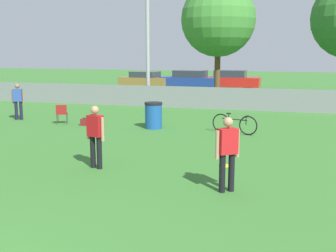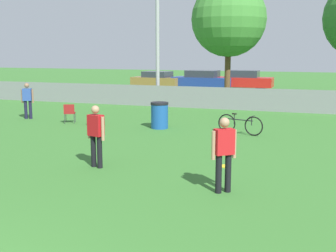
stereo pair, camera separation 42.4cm
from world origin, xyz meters
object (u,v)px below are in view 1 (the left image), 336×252
(parked_car_blue, at_px, (190,80))
(player_defender_red, at_px, (227,150))
(parked_car_red, at_px, (230,80))
(spectator_in_blue, at_px, (18,99))
(tree_near_pole, at_px, (218,20))
(trash_bin, at_px, (154,115))
(gear_bag_sideline, at_px, (89,122))
(bicycle_sideline, at_px, (234,124))
(parked_car_tan, at_px, (145,79))
(folding_chair_sideline, at_px, (62,113))
(frisbee_disc, at_px, (225,166))
(player_thrower_red, at_px, (95,133))

(parked_car_blue, bearing_deg, player_defender_red, -68.50)
(parked_car_blue, height_order, parked_car_red, parked_car_red)
(spectator_in_blue, distance_m, parked_car_red, 18.62)
(tree_near_pole, relative_size, parked_car_red, 1.45)
(parked_car_blue, bearing_deg, trash_bin, -74.80)
(gear_bag_sideline, relative_size, parked_car_blue, 0.13)
(bicycle_sideline, xyz_separation_m, parked_car_tan, (-9.47, 17.22, 0.30))
(parked_car_tan, bearing_deg, bicycle_sideline, -53.27)
(folding_chair_sideline, height_order, parked_car_blue, parked_car_blue)
(folding_chair_sideline, xyz_separation_m, parked_car_red, (4.13, 17.87, 0.24))
(tree_near_pole, xyz_separation_m, parked_car_blue, (-3.61, 8.59, -3.88))
(gear_bag_sideline, bearing_deg, frisbee_disc, -36.08)
(gear_bag_sideline, bearing_deg, player_defender_red, -44.84)
(frisbee_disc, height_order, parked_car_blue, parked_car_blue)
(gear_bag_sideline, bearing_deg, tree_near_pole, 67.99)
(gear_bag_sideline, height_order, parked_car_blue, parked_car_blue)
(player_defender_red, height_order, trash_bin, player_defender_red)
(tree_near_pole, relative_size, frisbee_disc, 24.72)
(tree_near_pole, height_order, folding_chair_sideline, tree_near_pole)
(frisbee_disc, relative_size, trash_bin, 0.27)
(player_defender_red, height_order, player_thrower_red, same)
(bicycle_sideline, distance_m, parked_car_red, 18.17)
(tree_near_pole, xyz_separation_m, spectator_in_blue, (-7.01, -8.25, -3.70))
(frisbee_disc, bearing_deg, parked_car_tan, 114.48)
(tree_near_pole, relative_size, spectator_in_blue, 4.31)
(folding_chair_sideline, height_order, trash_bin, trash_bin)
(player_thrower_red, bearing_deg, player_defender_red, 1.88)
(spectator_in_blue, height_order, bicycle_sideline, spectator_in_blue)
(tree_near_pole, bearing_deg, player_defender_red, -79.20)
(tree_near_pole, relative_size, player_defender_red, 4.24)
(player_thrower_red, distance_m, trash_bin, 5.64)
(spectator_in_blue, bearing_deg, folding_chair_sideline, 151.04)
(tree_near_pole, height_order, gear_bag_sideline, tree_near_pole)
(spectator_in_blue, bearing_deg, parked_car_red, -129.38)
(frisbee_disc, relative_size, gear_bag_sideline, 0.45)
(tree_near_pole, distance_m, parked_car_tan, 11.87)
(spectator_in_blue, bearing_deg, player_defender_red, 126.31)
(player_defender_red, bearing_deg, parked_car_tan, 75.75)
(folding_chair_sideline, xyz_separation_m, bicycle_sideline, (6.89, -0.08, -0.11))
(gear_bag_sideline, distance_m, parked_car_red, 18.16)
(folding_chair_sideline, bearing_deg, gear_bag_sideline, 153.20)
(parked_car_tan, xyz_separation_m, parked_car_blue, (3.69, 0.09, 0.04))
(parked_car_red, bearing_deg, player_thrower_red, -88.22)
(parked_car_blue, xyz_separation_m, parked_car_red, (3.02, 0.64, 0.01))
(player_defender_red, xyz_separation_m, bicycle_sideline, (-0.69, 6.30, -0.54))
(bicycle_sideline, relative_size, gear_bag_sideline, 2.77)
(trash_bin, xyz_separation_m, parked_car_tan, (-6.42, 17.04, 0.15))
(frisbee_disc, relative_size, bicycle_sideline, 0.16)
(player_defender_red, bearing_deg, folding_chair_sideline, 102.30)
(player_defender_red, relative_size, bicycle_sideline, 0.95)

